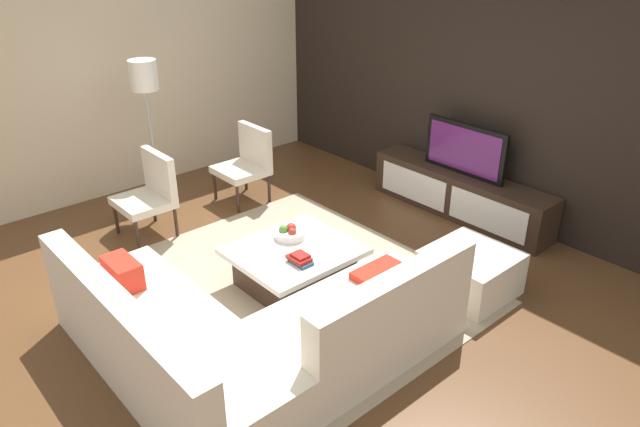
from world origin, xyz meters
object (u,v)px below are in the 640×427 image
coffee_table (295,266)px  accent_chair_near (150,190)px  media_console (460,194)px  television (465,149)px  floor_lamp (145,86)px  sectional_couch (247,334)px  ottoman (470,272)px  accent_chair_far (247,160)px  fruit_bowl (290,233)px  book_stack (300,259)px

coffee_table → accent_chair_near: 1.86m
media_console → television: (0.00, 0.00, 0.53)m
accent_chair_near → floor_lamp: floor_lamp is taller
coffee_table → floor_lamp: (-2.40, -0.08, 1.19)m
sectional_couch → coffee_table: bearing=122.9°
accent_chair_near → ottoman: accent_chair_near is taller
coffee_table → accent_chair_far: size_ratio=1.21×
media_console → coffee_table: 2.30m
floor_lamp → fruit_bowl: bearing=4.7°
book_stack → accent_chair_near: bearing=-170.2°
book_stack → fruit_bowl: bearing=151.8°
coffee_table → book_stack: size_ratio=4.86×
accent_chair_near → accent_chair_far: bearing=82.5°
television → accent_chair_far: bearing=-141.9°
accent_chair_near → book_stack: size_ratio=4.01×
ottoman → accent_chair_near: bearing=-151.7°
accent_chair_far → book_stack: accent_chair_far is taller
floor_lamp → fruit_bowl: size_ratio=5.96×
television → fruit_bowl: bearing=-97.3°
accent_chair_near → floor_lamp: 1.16m
floor_lamp → ottoman: 3.89m
sectional_couch → accent_chair_far: size_ratio=2.77×
sectional_couch → fruit_bowl: sectional_couch is taller
accent_chair_near → book_stack: 2.03m
media_console → television: bearing=90.0°
media_console → ottoman: bearing=-50.1°
fruit_bowl → book_stack: (0.40, -0.22, -0.01)m
floor_lamp → ottoman: size_ratio=2.38×
media_console → accent_chair_far: size_ratio=2.49×
book_stack → coffee_table: bearing=152.0°
sectional_couch → coffee_table: size_ratio=2.29×
television → book_stack: 2.44m
media_console → sectional_couch: size_ratio=0.90×
accent_chair_near → accent_chair_far: size_ratio=1.00×
television → accent_chair_far: 2.46m
fruit_bowl → sectional_couch: bearing=-52.7°
accent_chair_near → accent_chair_far: same height
television → sectional_couch: bearing=-81.1°
accent_chair_near → accent_chair_far: 1.25m
television → fruit_bowl: (-0.28, -2.20, -0.35)m
fruit_bowl → book_stack: size_ratio=1.29×
media_console → sectional_couch: sectional_couch is taller
floor_lamp → accent_chair_far: 1.38m
accent_chair_near → floor_lamp: bearing=139.1°
sectional_couch → book_stack: size_ratio=11.11×
media_console → coffee_table: media_console is taller
media_console → accent_chair_far: 2.46m
book_stack → floor_lamp: bearing=179.3°
accent_chair_far → sectional_couch: bearing=-46.3°
floor_lamp → ottoman: bearing=18.5°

